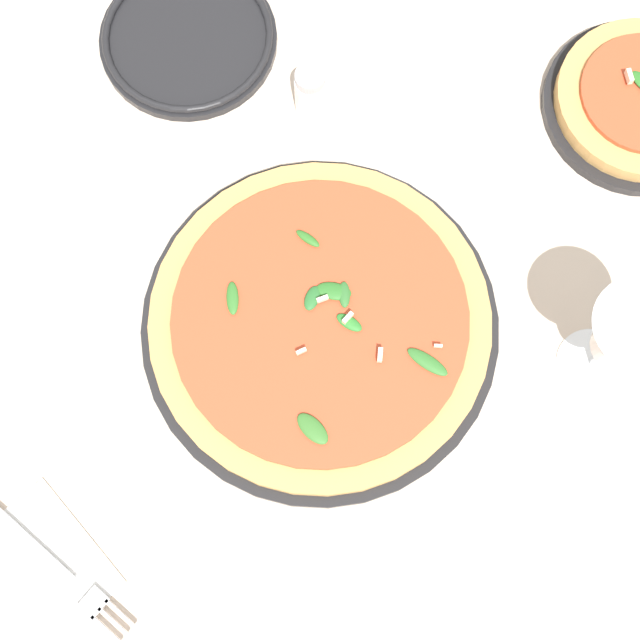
# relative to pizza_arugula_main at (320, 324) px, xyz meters

# --- Properties ---
(ground_plane) EXTENTS (6.00, 6.00, 0.00)m
(ground_plane) POSITION_rel_pizza_arugula_main_xyz_m (-0.03, 0.02, -0.02)
(ground_plane) COLOR beige
(pizza_arugula_main) EXTENTS (0.35, 0.35, 0.05)m
(pizza_arugula_main) POSITION_rel_pizza_arugula_main_xyz_m (0.00, 0.00, 0.00)
(pizza_arugula_main) COLOR black
(pizza_arugula_main) RESTS_ON ground_plane
(wine_glass) EXTENTS (0.08, 0.08, 0.14)m
(wine_glass) POSITION_rel_pizza_arugula_main_xyz_m (0.14, 0.22, 0.08)
(wine_glass) COLOR white
(wine_glass) RESTS_ON ground_plane
(napkin) EXTENTS (0.14, 0.11, 0.01)m
(napkin) POSITION_rel_pizza_arugula_main_xyz_m (0.09, -0.32, -0.01)
(napkin) COLOR white
(napkin) RESTS_ON ground_plane
(fork) EXTENTS (0.17, 0.09, 0.00)m
(fork) POSITION_rel_pizza_arugula_main_xyz_m (0.10, -0.31, -0.01)
(fork) COLOR silver
(fork) RESTS_ON ground_plane
(side_plate_white) EXTENTS (0.19, 0.19, 0.02)m
(side_plate_white) POSITION_rel_pizza_arugula_main_xyz_m (-0.35, 0.01, -0.01)
(side_plate_white) COLOR black
(side_plate_white) RESTS_ON ground_plane
(shaker_pepper) EXTENTS (0.03, 0.03, 0.07)m
(shaker_pepper) POSITION_rel_pizza_arugula_main_xyz_m (-0.22, 0.09, 0.02)
(shaker_pepper) COLOR silver
(shaker_pepper) RESTS_ON ground_plane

